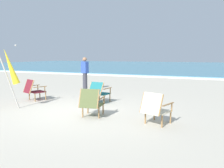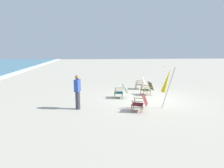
% 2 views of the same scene
% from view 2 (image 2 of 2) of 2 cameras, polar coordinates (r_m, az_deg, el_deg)
% --- Properties ---
extents(ground_plane, '(80.00, 80.00, 0.00)m').
position_cam_2_polar(ground_plane, '(11.59, 9.85, -4.13)').
color(ground_plane, '#B7AF9E').
extents(beach_chair_mid_center, '(0.79, 0.86, 0.81)m').
position_cam_2_polar(beach_chair_mid_center, '(9.16, 8.21, -5.18)').
color(beach_chair_mid_center, maroon).
rests_on(beach_chair_mid_center, ground).
extents(beach_chair_front_right, '(0.76, 0.83, 0.81)m').
position_cam_2_polar(beach_chair_front_right, '(14.06, 8.34, 0.26)').
color(beach_chair_front_right, beige).
rests_on(beach_chair_front_right, ground).
extents(beach_chair_front_left, '(0.66, 0.83, 0.78)m').
position_cam_2_polar(beach_chair_front_left, '(11.46, 2.74, -1.99)').
color(beach_chair_front_left, '#196066').
rests_on(beach_chair_front_left, ground).
extents(beach_chair_far_center, '(0.68, 0.78, 0.81)m').
position_cam_2_polar(beach_chair_far_center, '(12.38, 10.23, -1.17)').
color(beach_chair_far_center, '#515B33').
rests_on(beach_chair_far_center, ground).
extents(umbrella_furled_yellow, '(0.60, 0.54, 2.05)m').
position_cam_2_polar(umbrella_furled_yellow, '(9.60, 15.41, 0.84)').
color(umbrella_furled_yellow, '#B7B2A8').
rests_on(umbrella_furled_yellow, ground).
extents(person_near_chairs, '(0.39, 0.30, 1.63)m').
position_cam_2_polar(person_near_chairs, '(9.44, -9.82, -2.20)').
color(person_near_chairs, '#383842').
rests_on(person_near_chairs, ground).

